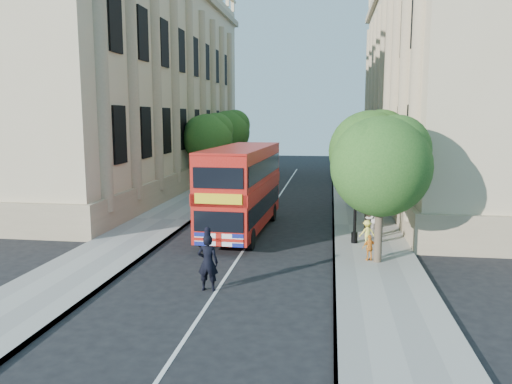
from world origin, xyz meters
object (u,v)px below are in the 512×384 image
at_px(double_decker_bus, 242,186).
at_px(lamp_post, 356,193).
at_px(box_van, 232,186).
at_px(police_constable, 208,263).
at_px(woman_pedestrian, 373,219).

bearing_deg(double_decker_bus, lamp_post, -16.15).
xyz_separation_m(double_decker_bus, box_van, (-2.19, 8.36, -1.16)).
distance_m(lamp_post, police_constable, 8.91).
bearing_deg(double_decker_bus, box_van, 106.95).
relative_size(double_decker_bus, box_van, 2.11).
distance_m(box_van, woman_pedestrian, 12.30).
distance_m(box_van, police_constable, 17.45).
xyz_separation_m(lamp_post, double_decker_bus, (-5.69, 1.89, -0.09)).
relative_size(box_van, woman_pedestrian, 2.72).
bearing_deg(box_van, police_constable, -82.63).
bearing_deg(lamp_post, double_decker_bus, 161.58).
relative_size(lamp_post, police_constable, 2.59).
relative_size(lamp_post, woman_pedestrian, 3.09).
xyz_separation_m(lamp_post, police_constable, (-5.30, -7.00, -1.51)).
height_order(lamp_post, double_decker_bus, lamp_post).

